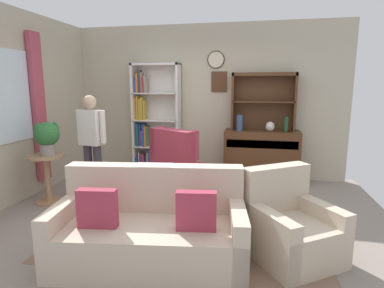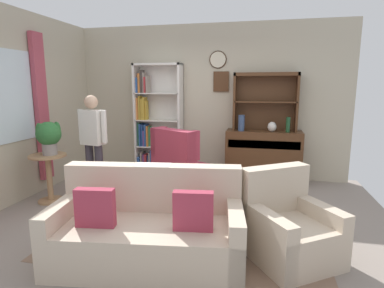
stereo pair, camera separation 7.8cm
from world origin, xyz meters
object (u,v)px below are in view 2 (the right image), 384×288
object	(u,v)px
armchair_floral	(288,230)
potted_plant_large	(49,135)
bookshelf	(154,123)
sideboard_hutch	(266,94)
couch_floral	(149,230)
vase_round	(272,127)
coffee_table	(170,196)
wingback_chair	(182,170)
plant_stand	(49,173)
person_reading	(93,139)
sideboard	(263,154)
book_stack	(167,185)
bottle_wine	(288,125)
vase_tall	(241,123)

from	to	relation	value
armchair_floral	potted_plant_large	distance (m)	3.46
bookshelf	potted_plant_large	world-z (taller)	bookshelf
sideboard_hutch	couch_floral	bearing A→B (deg)	-109.62
vase_round	potted_plant_large	bearing A→B (deg)	-152.71
vase_round	coffee_table	world-z (taller)	vase_round
sideboard_hutch	wingback_chair	world-z (taller)	sideboard_hutch
plant_stand	person_reading	bearing A→B (deg)	34.57
sideboard	armchair_floral	bearing A→B (deg)	-84.14
coffee_table	couch_floral	bearing A→B (deg)	-86.70
sideboard	book_stack	size ratio (longest dim) A/B	6.45
bottle_wine	plant_stand	world-z (taller)	bottle_wine
bottle_wine	potted_plant_large	xyz separation A→B (m)	(-3.41, -1.60, -0.05)
vase_round	wingback_chair	size ratio (longest dim) A/B	0.16
bottle_wine	armchair_floral	distance (m)	2.57
sideboard	book_stack	bearing A→B (deg)	-121.00
bottle_wine	plant_stand	size ratio (longest dim) A/B	0.37
bookshelf	vase_round	xyz separation A→B (m)	(2.18, -0.15, 0.00)
sideboard_hutch	bookshelf	bearing A→B (deg)	-179.31
plant_stand	potted_plant_large	distance (m)	0.56
sideboard	armchair_floral	xyz separation A→B (m)	(0.26, -2.54, -0.22)
vase_round	bottle_wine	bearing A→B (deg)	-4.95
vase_round	couch_floral	xyz separation A→B (m)	(-1.20, -2.83, -0.69)
plant_stand	bottle_wine	bearing A→B (deg)	25.05
armchair_floral	plant_stand	bearing A→B (deg)	165.81
potted_plant_large	sideboard	bearing A→B (deg)	29.26
plant_stand	person_reading	world-z (taller)	person_reading
sideboard	vase_tall	distance (m)	0.68
bottle_wine	person_reading	xyz separation A→B (m)	(-2.92, -1.25, -0.14)
vase_tall	couch_floral	world-z (taller)	vase_tall
sideboard_hutch	person_reading	bearing A→B (deg)	-150.25
plant_stand	book_stack	size ratio (longest dim) A/B	3.53
vase_tall	wingback_chair	distance (m)	1.37
sideboard	coffee_table	size ratio (longest dim) A/B	1.63
vase_round	book_stack	bearing A→B (deg)	-124.66
bookshelf	bottle_wine	xyz separation A→B (m)	(2.44, -0.17, 0.05)
vase_round	sideboard_hutch	bearing A→B (deg)	126.48
wingback_chair	potted_plant_large	bearing A→B (deg)	-155.94
person_reading	bookshelf	bearing A→B (deg)	71.30
book_stack	person_reading	bearing A→B (deg)	155.72
wingback_chair	coffee_table	world-z (taller)	wingback_chair
bookshelf	book_stack	bearing A→B (deg)	-66.66
coffee_table	wingback_chair	bearing A→B (deg)	96.45
couch_floral	plant_stand	world-z (taller)	couch_floral
wingback_chair	person_reading	bearing A→B (deg)	-161.26
potted_plant_large	coffee_table	world-z (taller)	potted_plant_large
bookshelf	vase_round	bearing A→B (deg)	-3.97
bookshelf	person_reading	xyz separation A→B (m)	(-0.48, -1.42, -0.09)
vase_round	armchair_floral	xyz separation A→B (m)	(0.13, -2.47, -0.72)
couch_floral	person_reading	world-z (taller)	person_reading
vase_round	armchair_floral	world-z (taller)	vase_round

